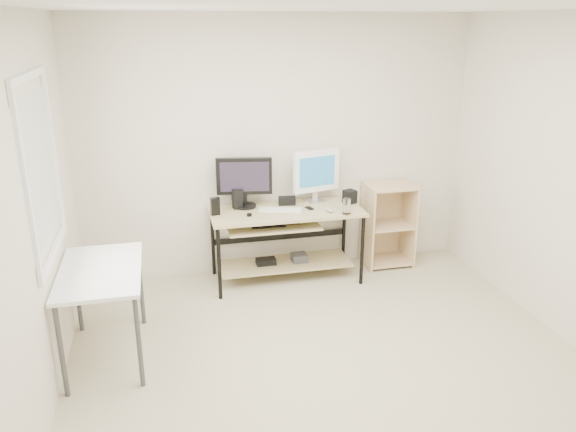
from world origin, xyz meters
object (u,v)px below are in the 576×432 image
Objects in this scene: shelf_unit at (387,223)px; white_imac at (316,172)px; audio_controller at (215,206)px; black_monitor at (244,179)px; side_table at (101,279)px; desk at (283,230)px.

shelf_unit is 1.66× the size of white_imac.
audio_controller reaches higher than shelf_unit.
black_monitor is at bearing 20.31° from audio_controller.
audio_controller is (-0.31, -0.17, -0.20)m from black_monitor.
shelf_unit is 1.64m from black_monitor.
shelf_unit is 1.00m from white_imac.
white_imac reaches higher than side_table.
white_imac is 3.15× the size of audio_controller.
desk is 0.64m from black_monitor.
shelf_unit reaches higher than desk.
black_monitor is at bearing 154.33° from desk.
audio_controller is (-0.67, -0.00, 0.30)m from desk.
shelf_unit is 5.24× the size of audio_controller.
side_table is 1.85× the size of white_imac.
shelf_unit is at bearing -3.39° from audio_controller.
white_imac reaches higher than black_monitor.
audio_controller is at bearing -175.00° from shelf_unit.
black_monitor is 0.41m from audio_controller.
side_table is 3.09m from shelf_unit.
desk is at bearing 32.65° from side_table.
audio_controller is (-1.85, -0.16, 0.38)m from shelf_unit.
black_monitor is (-1.53, 0.01, 0.59)m from shelf_unit.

